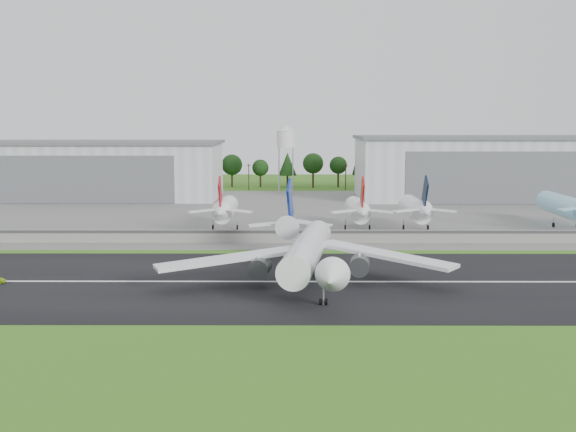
{
  "coord_description": "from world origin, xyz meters",
  "views": [
    {
      "loc": [
        -2.67,
        -126.71,
        30.74
      ],
      "look_at": [
        -3.44,
        40.0,
        9.0
      ],
      "focal_mm": 45.0,
      "sensor_mm": 36.0,
      "label": 1
    }
  ],
  "objects_px": {
    "parked_jet_red_b": "(358,210)",
    "main_airliner": "(308,258)",
    "parked_jet_red_a": "(224,209)",
    "parked_jet_skyblue": "(568,207)",
    "parked_jet_navy": "(417,209)"
  },
  "relations": [
    {
      "from": "main_airliner",
      "to": "parked_jet_skyblue",
      "type": "height_order",
      "value": "main_airliner"
    },
    {
      "from": "main_airliner",
      "to": "parked_jet_red_a",
      "type": "height_order",
      "value": "main_airliner"
    },
    {
      "from": "parked_jet_red_a",
      "to": "main_airliner",
      "type": "bearing_deg",
      "value": -71.68
    },
    {
      "from": "parked_jet_red_a",
      "to": "parked_jet_navy",
      "type": "relative_size",
      "value": 1.0
    },
    {
      "from": "main_airliner",
      "to": "parked_jet_red_b",
      "type": "distance_m",
      "value": 68.82
    },
    {
      "from": "parked_jet_red_a",
      "to": "parked_jet_red_b",
      "type": "xyz_separation_m",
      "value": [
        38.01,
        -0.02,
        -0.1
      ]
    },
    {
      "from": "main_airliner",
      "to": "parked_jet_navy",
      "type": "height_order",
      "value": "main_airliner"
    },
    {
      "from": "parked_jet_red_b",
      "to": "parked_jet_navy",
      "type": "distance_m",
      "value": 16.73
    },
    {
      "from": "parked_jet_navy",
      "to": "parked_jet_skyblue",
      "type": "xyz_separation_m",
      "value": [
        44.76,
        5.03,
        0.16
      ]
    },
    {
      "from": "parked_jet_navy",
      "to": "parked_jet_skyblue",
      "type": "height_order",
      "value": "parked_jet_skyblue"
    },
    {
      "from": "main_airliner",
      "to": "parked_jet_skyblue",
      "type": "distance_m",
      "value": 105.69
    },
    {
      "from": "main_airliner",
      "to": "parked_jet_navy",
      "type": "distance_m",
      "value": 74.51
    },
    {
      "from": "parked_jet_red_b",
      "to": "main_airliner",
      "type": "bearing_deg",
      "value": -103.3
    },
    {
      "from": "main_airliner",
      "to": "parked_jet_red_a",
      "type": "distance_m",
      "value": 70.57
    },
    {
      "from": "parked_jet_red_b",
      "to": "parked_jet_skyblue",
      "type": "height_order",
      "value": "parked_jet_skyblue"
    }
  ]
}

